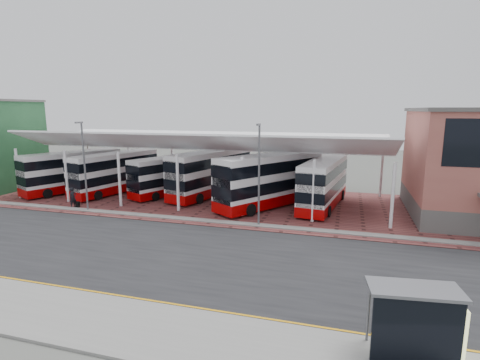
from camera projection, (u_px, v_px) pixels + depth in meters
The scene contains 19 objects.
ground at pixel (206, 252), 24.34m from camera, with size 140.00×140.00×0.00m, color #4F514B.
road at pixel (200, 257), 23.40m from camera, with size 120.00×14.00×0.02m, color black.
forecourt at pixel (275, 205), 36.05m from camera, with size 72.00×16.00×0.06m, color brown.
sidewalk at pixel (129, 326), 15.84m from camera, with size 120.00×4.00×0.14m, color slate.
north_kerb at pixel (234, 223), 30.18m from camera, with size 120.00×0.80×0.14m, color slate.
yellow_line_near at pixel (152, 304), 17.73m from camera, with size 120.00×0.12×0.01m, color orange.
yellow_line_far at pixel (155, 301), 18.02m from camera, with size 120.00×0.12×0.01m, color orange.
canopy at pixel (200, 143), 38.06m from camera, with size 37.00×11.63×7.07m.
lamp_west at pixel (84, 164), 33.30m from camera, with size 0.16×0.90×8.07m.
lamp_east at pixel (259, 172), 28.90m from camera, with size 0.16×0.90×8.07m.
bus_0 at pixel (72, 172), 41.72m from camera, with size 6.56×10.85×4.43m.
bus_1 at pixel (115, 173), 41.02m from camera, with size 5.05×10.93×4.39m.
bus_2 at pixel (172, 176), 40.35m from camera, with size 6.14×10.01×4.10m.
bus_3 at pixel (211, 173), 39.71m from camera, with size 5.79×11.85×4.77m.
bus_4 at pixel (271, 181), 35.26m from camera, with size 8.77×11.59×4.94m.
bus_5 at pixel (324, 183), 35.11m from camera, with size 4.00×11.06×4.46m.
pedestrian at pixel (73, 198), 34.93m from camera, with size 0.69×0.45×1.89m, color black.
suitcase at pixel (78, 204), 35.08m from camera, with size 0.32×0.23×0.56m, color black.
bus_shelter at pixel (423, 318), 13.36m from camera, with size 3.45×1.90×2.65m.
Camera 1 is at (8.57, -21.51, 9.11)m, focal length 28.00 mm.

